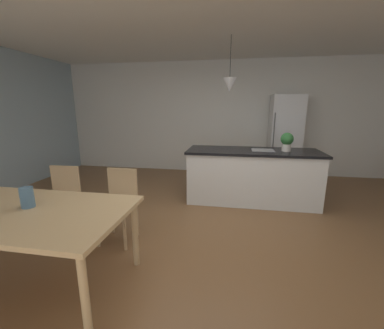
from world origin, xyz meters
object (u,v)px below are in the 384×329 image
object	(u,v)px
dining_table	(29,217)
kitchen_island	(252,175)
chair_far_right	(119,203)
refrigerator	(284,138)
chair_far_left	(61,199)
vase_on_dining_table	(27,197)
potted_plant_on_island	(287,141)

from	to	relation	value
dining_table	kitchen_island	size ratio (longest dim) A/B	0.78
chair_far_right	refrigerator	xyz separation A→B (m)	(2.46, 3.19, 0.46)
chair_far_right	chair_far_left	bearing A→B (deg)	-180.00
chair_far_left	refrigerator	bearing A→B (deg)	44.59
vase_on_dining_table	dining_table	bearing A→B (deg)	-53.09
refrigerator	kitchen_island	bearing A→B (deg)	-116.40
kitchen_island	vase_on_dining_table	distance (m)	3.21
chair_far_left	vase_on_dining_table	distance (m)	0.95
refrigerator	vase_on_dining_table	bearing A→B (deg)	-125.82
chair_far_right	vase_on_dining_table	size ratio (longest dim) A/B	4.75
chair_far_left	potted_plant_on_island	bearing A→B (deg)	28.16
potted_plant_on_island	chair_far_right	bearing A→B (deg)	-144.04
refrigerator	potted_plant_on_island	bearing A→B (deg)	-99.52
chair_far_right	vase_on_dining_table	world-z (taller)	vase_on_dining_table
potted_plant_on_island	vase_on_dining_table	distance (m)	3.57
dining_table	potted_plant_on_island	world-z (taller)	potted_plant_on_island
kitchen_island	chair_far_left	bearing A→B (deg)	-146.95
chair_far_left	vase_on_dining_table	world-z (taller)	vase_on_dining_table
chair_far_right	refrigerator	world-z (taller)	refrigerator
dining_table	chair_far_right	size ratio (longest dim) A/B	1.98
potted_plant_on_island	chair_far_left	bearing A→B (deg)	-151.84
chair_far_right	refrigerator	size ratio (longest dim) A/B	0.46
potted_plant_on_island	vase_on_dining_table	world-z (taller)	potted_plant_on_island
kitchen_island	vase_on_dining_table	world-z (taller)	vase_on_dining_table
dining_table	potted_plant_on_island	bearing A→B (deg)	43.72
dining_table	chair_far_left	distance (m)	0.98
kitchen_island	potted_plant_on_island	world-z (taller)	potted_plant_on_island
refrigerator	dining_table	bearing A→B (deg)	-124.99
chair_far_right	potted_plant_on_island	distance (m)	2.77
dining_table	vase_on_dining_table	size ratio (longest dim) A/B	9.41
chair_far_left	kitchen_island	bearing A→B (deg)	33.05
dining_table	refrigerator	world-z (taller)	refrigerator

